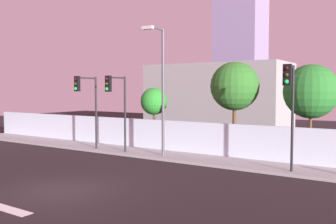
# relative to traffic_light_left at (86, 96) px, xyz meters

# --- Properties ---
(ground_plane) EXTENTS (80.00, 80.00, 0.00)m
(ground_plane) POSITION_rel_traffic_light_left_xyz_m (5.53, -6.77, -3.43)
(ground_plane) COLOR black
(sidewalk) EXTENTS (36.00, 2.40, 0.15)m
(sidewalk) POSITION_rel_traffic_light_left_xyz_m (5.53, 1.43, -3.35)
(sidewalk) COLOR #989898
(sidewalk) RESTS_ON ground
(perimeter_wall) EXTENTS (36.00, 0.18, 1.80)m
(perimeter_wall) POSITION_rel_traffic_light_left_xyz_m (5.53, 2.72, -2.38)
(perimeter_wall) COLOR silver
(perimeter_wall) RESTS_ON sidewalk
(traffic_light_left) EXTENTS (0.37, 1.67, 4.46)m
(traffic_light_left) POSITION_rel_traffic_light_left_xyz_m (0.00, 0.00, 0.00)
(traffic_light_left) COLOR black
(traffic_light_left) RESTS_ON sidewalk
(traffic_light_center) EXTENTS (0.37, 1.54, 4.44)m
(traffic_light_center) POSITION_rel_traffic_light_left_xyz_m (2.33, 0.07, -0.02)
(traffic_light_center) COLOR black
(traffic_light_center) RESTS_ON sidewalk
(traffic_light_right) EXTENTS (0.34, 1.28, 4.73)m
(traffic_light_right) POSITION_rel_traffic_light_left_xyz_m (12.07, 0.23, 0.16)
(traffic_light_right) COLOR black
(traffic_light_right) RESTS_ON sidewalk
(street_lamp_curbside) EXTENTS (0.62, 1.81, 6.96)m
(street_lamp_curbside) POSITION_rel_traffic_light_left_xyz_m (4.99, 0.76, 0.81)
(street_lamp_curbside) COLOR #4C4C51
(street_lamp_curbside) RESTS_ON sidewalk
(roadside_tree_leftmost) EXTENTS (1.80, 1.80, 3.94)m
(roadside_tree_leftmost) POSITION_rel_traffic_light_left_xyz_m (2.10, 4.13, -0.40)
(roadside_tree_leftmost) COLOR brown
(roadside_tree_leftmost) RESTS_ON ground
(roadside_tree_midleft) EXTENTS (2.82, 2.82, 5.43)m
(roadside_tree_midleft) POSITION_rel_traffic_light_left_xyz_m (7.85, 4.13, 0.57)
(roadside_tree_midleft) COLOR brown
(roadside_tree_midleft) RESTS_ON ground
(roadside_tree_midright) EXTENTS (2.81, 2.81, 5.12)m
(roadside_tree_midright) POSITION_rel_traffic_light_left_xyz_m (12.08, 4.13, 0.28)
(roadside_tree_midright) COLOR brown
(roadside_tree_midright) RESTS_ON ground
(low_building_distant) EXTENTS (13.34, 6.00, 6.26)m
(low_building_distant) POSITION_rel_traffic_light_left_xyz_m (0.59, 16.72, -0.30)
(low_building_distant) COLOR #959595
(low_building_distant) RESTS_ON ground
(tower_on_skyline) EXTENTS (5.55, 5.00, 30.10)m
(tower_on_skyline) POSITION_rel_traffic_light_left_xyz_m (-2.02, 28.72, 11.62)
(tower_on_skyline) COLOR gray
(tower_on_skyline) RESTS_ON ground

